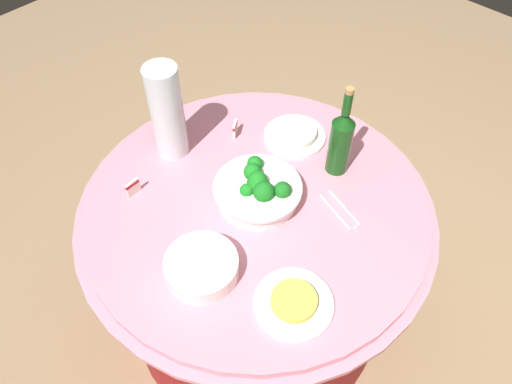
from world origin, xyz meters
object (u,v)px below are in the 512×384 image
at_px(wine_bottle, 341,141).
at_px(decorative_fruit_vase, 168,116).
at_px(serving_tongs, 341,211).
at_px(food_plate_rice, 295,134).
at_px(broccoli_bowl, 258,190).
at_px(plate_stack, 202,267).
at_px(label_placard_front, 235,128).
at_px(label_placard_mid, 133,187).
at_px(food_plate_fried_egg, 294,302).

bearing_deg(wine_bottle, decorative_fruit_vase, -55.73).
xyz_separation_m(serving_tongs, food_plate_rice, (-0.16, -0.33, 0.01)).
xyz_separation_m(broccoli_bowl, food_plate_rice, (-0.30, -0.10, -0.03)).
height_order(wine_bottle, serving_tongs, wine_bottle).
xyz_separation_m(plate_stack, label_placard_front, (-0.47, -0.33, 0.00)).
height_order(serving_tongs, label_placard_mid, label_placard_mid).
bearing_deg(food_plate_rice, plate_stack, 15.66).
xyz_separation_m(decorative_fruit_vase, label_placard_front, (-0.20, 0.11, -0.12)).
bearing_deg(label_placard_mid, label_placard_front, 173.99).
bearing_deg(serving_tongs, label_placard_front, -92.53).
bearing_deg(food_plate_fried_egg, food_plate_rice, -139.82).
bearing_deg(food_plate_fried_egg, label_placard_mid, -85.20).
relative_size(plate_stack, label_placard_front, 3.82).
bearing_deg(plate_stack, label_placard_mid, -97.38).
relative_size(plate_stack, wine_bottle, 0.62).
relative_size(plate_stack, label_placard_mid, 3.82).
height_order(serving_tongs, food_plate_rice, food_plate_rice).
bearing_deg(wine_bottle, serving_tongs, 42.48).
bearing_deg(plate_stack, label_placard_front, -144.58).
distance_m(plate_stack, serving_tongs, 0.47).
relative_size(serving_tongs, label_placard_mid, 3.02).
bearing_deg(wine_bottle, label_placard_front, -72.03).
relative_size(plate_stack, food_plate_rice, 0.95).
bearing_deg(plate_stack, food_plate_rice, -164.34).
relative_size(wine_bottle, food_plate_fried_egg, 1.53).
bearing_deg(label_placard_mid, plate_stack, 82.62).
bearing_deg(serving_tongs, food_plate_fried_egg, 15.84).
bearing_deg(serving_tongs, wine_bottle, -137.52).
bearing_deg(label_placard_mid, decorative_fruit_vase, -164.37).
bearing_deg(label_placard_front, serving_tongs, 87.47).
distance_m(wine_bottle, serving_tongs, 0.23).
distance_m(wine_bottle, decorative_fruit_vase, 0.57).
bearing_deg(broccoli_bowl, food_plate_rice, -161.59).
height_order(broccoli_bowl, serving_tongs, broccoli_bowl).
height_order(plate_stack, label_placard_mid, plate_stack).
distance_m(plate_stack, wine_bottle, 0.59).
height_order(plate_stack, wine_bottle, wine_bottle).
xyz_separation_m(plate_stack, decorative_fruit_vase, (-0.27, -0.44, 0.12)).
height_order(food_plate_fried_egg, food_plate_rice, food_plate_rice).
bearing_deg(serving_tongs, food_plate_rice, -115.79).
relative_size(broccoli_bowl, serving_tongs, 1.69).
relative_size(wine_bottle, food_plate_rice, 1.53).
distance_m(broccoli_bowl, label_placard_front, 0.31).
distance_m(label_placard_front, label_placard_mid, 0.42).
distance_m(broccoli_bowl, food_plate_fried_egg, 0.39).
bearing_deg(plate_stack, broccoli_bowl, -167.05).
height_order(plate_stack, label_placard_front, plate_stack).
distance_m(food_plate_rice, label_placard_mid, 0.59).
relative_size(plate_stack, decorative_fruit_vase, 0.62).
xyz_separation_m(food_plate_rice, label_placard_front, (0.14, -0.16, 0.02)).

